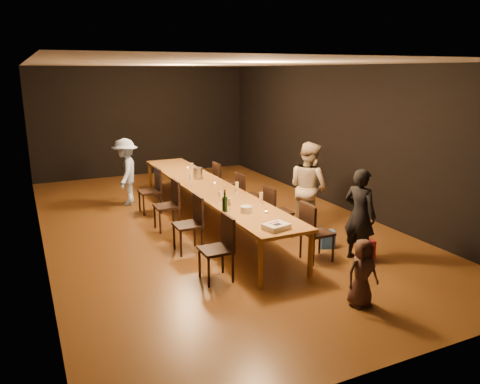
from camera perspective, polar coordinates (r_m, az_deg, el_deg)
name	(u,v)px	position (r m, az deg, el deg)	size (l,w,h in m)	color
ground	(210,223)	(9.14, -3.74, -3.82)	(10.00, 10.00, 0.00)	#462B11
room_shell	(208,116)	(8.71, -3.97, 9.25)	(6.04, 10.04, 3.02)	black
table	(209,188)	(8.94, -3.81, 0.45)	(0.90, 6.00, 0.75)	olive
chair_right_0	(317,232)	(7.36, 9.41, -4.79)	(0.42, 0.42, 0.93)	black
chair_right_1	(279,211)	(8.32, 4.74, -2.35)	(0.42, 0.42, 0.93)	black
chair_right_2	(249,195)	(9.34, 1.07, -0.42)	(0.42, 0.42, 0.93)	black
chair_right_3	(225,183)	(10.39, -1.86, 1.13)	(0.42, 0.42, 0.93)	black
chair_left_0	(216,249)	(6.59, -2.97, -6.95)	(0.42, 0.42, 0.93)	black
chair_left_1	(188,224)	(7.65, -6.41, -3.93)	(0.42, 0.42, 0.93)	black
chair_left_2	(166,206)	(8.74, -8.98, -1.64)	(0.42, 0.42, 0.93)	black
chair_left_3	(150,191)	(9.86, -10.96, 0.13)	(0.42, 0.42, 0.93)	black
woman_birthday	(360,215)	(7.43, 14.40, -2.72)	(0.53, 0.35, 1.46)	black
woman_tan	(309,187)	(8.57, 8.36, 0.58)	(0.81, 0.63, 1.66)	#C8B396
man_blue	(126,172)	(10.51, -13.74, 2.38)	(0.95, 0.54, 1.47)	#96B5E7
child	(362,273)	(6.11, 14.70, -9.50)	(0.43, 0.28, 0.88)	#432C25
gift_bag_red	(367,250)	(7.69, 15.20, -6.80)	(0.25, 0.13, 0.29)	red
gift_bag_blue	(327,239)	(7.98, 10.59, -5.69)	(0.24, 0.16, 0.30)	#2554A4
birthday_cake	(276,226)	(6.51, 4.44, -4.20)	(0.39, 0.34, 0.08)	white
plate_stack	(246,209)	(7.23, 0.76, -2.14)	(0.18, 0.18, 0.10)	white
champagne_bottle	(225,201)	(7.26, -1.86, -1.05)	(0.08, 0.08, 0.35)	black
ice_bucket	(198,173)	(9.58, -5.16, 2.34)	(0.20, 0.20, 0.21)	#B3B3B8
wineglass_0	(230,205)	(7.29, -1.26, -1.57)	(0.06, 0.06, 0.21)	beige
wineglass_1	(261,198)	(7.66, 2.59, -0.80)	(0.06, 0.06, 0.21)	beige
wineglass_2	(220,197)	(7.74, -2.42, -0.63)	(0.06, 0.06, 0.21)	silver
wineglass_3	(237,188)	(8.36, -0.39, 0.55)	(0.06, 0.06, 0.21)	beige
wineglass_4	(191,179)	(9.05, -5.99, 1.56)	(0.06, 0.06, 0.21)	silver
wineglass_5	(192,168)	(10.12, -5.86, 2.95)	(0.06, 0.06, 0.21)	silver
tealight_near	(266,212)	(7.22, 3.21, -2.49)	(0.05, 0.05, 0.03)	#B2B7B2
tealight_mid	(215,184)	(9.04, -3.10, 1.03)	(0.05, 0.05, 0.03)	#B2B7B2
tealight_far	(188,169)	(10.49, -6.37, 2.86)	(0.05, 0.05, 0.03)	#B2B7B2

